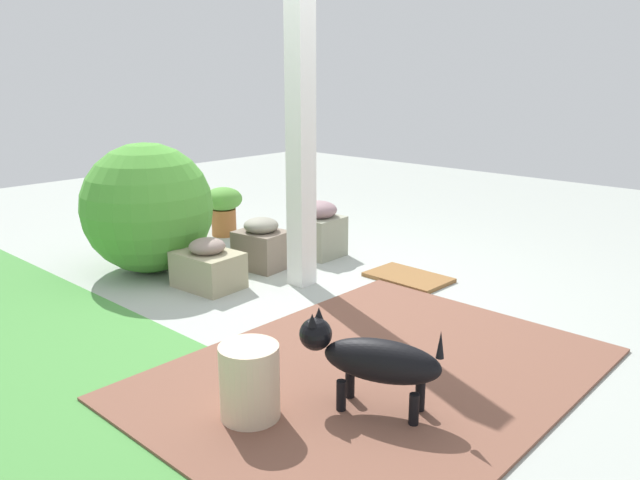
{
  "coord_description": "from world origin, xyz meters",
  "views": [
    {
      "loc": [
        -2.89,
        3.0,
        1.55
      ],
      "look_at": [
        -0.04,
        -0.09,
        0.4
      ],
      "focal_mm": 34.99,
      "sensor_mm": 36.0,
      "label": 1
    }
  ],
  "objects_px": {
    "porch_pillar": "(301,117)",
    "ceramic_urn": "(250,383)",
    "dog": "(371,358)",
    "doormat": "(408,277)",
    "stone_planter_nearest": "(318,229)",
    "stone_planter_near": "(262,245)",
    "stone_planter_mid": "(208,266)",
    "terracotta_pot_broad": "(223,206)",
    "round_shrub": "(148,208)"
  },
  "relations": [
    {
      "from": "dog",
      "to": "round_shrub",
      "type": "bearing_deg",
      "value": -10.96
    },
    {
      "from": "round_shrub",
      "to": "porch_pillar",
      "type": "bearing_deg",
      "value": -152.33
    },
    {
      "from": "porch_pillar",
      "to": "round_shrub",
      "type": "relative_size",
      "value": 2.41
    },
    {
      "from": "stone_planter_mid",
      "to": "doormat",
      "type": "bearing_deg",
      "value": -130.61
    },
    {
      "from": "porch_pillar",
      "to": "stone_planter_nearest",
      "type": "height_order",
      "value": "porch_pillar"
    },
    {
      "from": "porch_pillar",
      "to": "stone_planter_near",
      "type": "relative_size",
      "value": 5.82
    },
    {
      "from": "porch_pillar",
      "to": "dog",
      "type": "distance_m",
      "value": 2.1
    },
    {
      "from": "round_shrub",
      "to": "terracotta_pot_broad",
      "type": "height_order",
      "value": "round_shrub"
    },
    {
      "from": "ceramic_urn",
      "to": "doormat",
      "type": "bearing_deg",
      "value": -73.9
    },
    {
      "from": "stone_planter_near",
      "to": "doormat",
      "type": "height_order",
      "value": "stone_planter_near"
    },
    {
      "from": "stone_planter_nearest",
      "to": "terracotta_pot_broad",
      "type": "distance_m",
      "value": 1.14
    },
    {
      "from": "stone_planter_near",
      "to": "stone_planter_nearest",
      "type": "bearing_deg",
      "value": -99.11
    },
    {
      "from": "stone_planter_mid",
      "to": "terracotta_pot_broad",
      "type": "distance_m",
      "value": 1.52
    },
    {
      "from": "stone_planter_mid",
      "to": "round_shrub",
      "type": "xyz_separation_m",
      "value": [
        0.66,
        0.06,
        0.35
      ]
    },
    {
      "from": "stone_planter_mid",
      "to": "round_shrub",
      "type": "distance_m",
      "value": 0.75
    },
    {
      "from": "stone_planter_near",
      "to": "dog",
      "type": "bearing_deg",
      "value": 150.33
    },
    {
      "from": "porch_pillar",
      "to": "stone_planter_nearest",
      "type": "xyz_separation_m",
      "value": [
        0.42,
        -0.63,
        -1.0
      ]
    },
    {
      "from": "dog",
      "to": "ceramic_urn",
      "type": "xyz_separation_m",
      "value": [
        0.36,
        0.43,
        -0.09
      ]
    },
    {
      "from": "porch_pillar",
      "to": "terracotta_pot_broad",
      "type": "height_order",
      "value": "porch_pillar"
    },
    {
      "from": "doormat",
      "to": "stone_planter_mid",
      "type": "bearing_deg",
      "value": 49.39
    },
    {
      "from": "stone_planter_mid",
      "to": "doormat",
      "type": "height_order",
      "value": "stone_planter_mid"
    },
    {
      "from": "round_shrub",
      "to": "doormat",
      "type": "bearing_deg",
      "value": -143.76
    },
    {
      "from": "round_shrub",
      "to": "stone_planter_mid",
      "type": "bearing_deg",
      "value": -174.86
    },
    {
      "from": "stone_planter_near",
      "to": "doormat",
      "type": "xyz_separation_m",
      "value": [
        -1.05,
        -0.56,
        -0.18
      ]
    },
    {
      "from": "porch_pillar",
      "to": "dog",
      "type": "bearing_deg",
      "value": 144.16
    },
    {
      "from": "dog",
      "to": "ceramic_urn",
      "type": "height_order",
      "value": "dog"
    },
    {
      "from": "terracotta_pot_broad",
      "to": "round_shrub",
      "type": "bearing_deg",
      "value": 111.97
    },
    {
      "from": "stone_planter_nearest",
      "to": "terracotta_pot_broad",
      "type": "bearing_deg",
      "value": 5.73
    },
    {
      "from": "stone_planter_mid",
      "to": "ceramic_urn",
      "type": "bearing_deg",
      "value": 148.16
    },
    {
      "from": "terracotta_pot_broad",
      "to": "doormat",
      "type": "xyz_separation_m",
      "value": [
        -2.09,
        -0.11,
        -0.27
      ]
    },
    {
      "from": "porch_pillar",
      "to": "ceramic_urn",
      "type": "xyz_separation_m",
      "value": [
        -1.15,
        1.52,
        -1.05
      ]
    },
    {
      "from": "round_shrub",
      "to": "ceramic_urn",
      "type": "distance_m",
      "value": 2.48
    },
    {
      "from": "stone_planter_nearest",
      "to": "dog",
      "type": "xyz_separation_m",
      "value": [
        -1.94,
        1.72,
        0.04
      ]
    },
    {
      "from": "stone_planter_nearest",
      "to": "doormat",
      "type": "bearing_deg",
      "value": 179.74
    },
    {
      "from": "stone_planter_nearest",
      "to": "porch_pillar",
      "type": "bearing_deg",
      "value": 123.83
    },
    {
      "from": "dog",
      "to": "ceramic_urn",
      "type": "bearing_deg",
      "value": 49.88
    },
    {
      "from": "doormat",
      "to": "stone_planter_near",
      "type": "bearing_deg",
      "value": 28.29
    },
    {
      "from": "stone_planter_nearest",
      "to": "terracotta_pot_broad",
      "type": "relative_size",
      "value": 1.02
    },
    {
      "from": "stone_planter_nearest",
      "to": "stone_planter_near",
      "type": "distance_m",
      "value": 0.58
    },
    {
      "from": "stone_planter_nearest",
      "to": "round_shrub",
      "type": "distance_m",
      "value": 1.43
    },
    {
      "from": "terracotta_pot_broad",
      "to": "dog",
      "type": "xyz_separation_m",
      "value": [
        -3.07,
        1.61,
        -0.01
      ]
    },
    {
      "from": "stone_planter_nearest",
      "to": "round_shrub",
      "type": "bearing_deg",
      "value": 60.25
    },
    {
      "from": "stone_planter_nearest",
      "to": "dog",
      "type": "relative_size",
      "value": 0.71
    },
    {
      "from": "terracotta_pot_broad",
      "to": "stone_planter_near",
      "type": "bearing_deg",
      "value": 156.54
    },
    {
      "from": "stone_planter_mid",
      "to": "ceramic_urn",
      "type": "relative_size",
      "value": 1.37
    },
    {
      "from": "terracotta_pot_broad",
      "to": "doormat",
      "type": "height_order",
      "value": "terracotta_pot_broad"
    },
    {
      "from": "stone_planter_near",
      "to": "stone_planter_mid",
      "type": "distance_m",
      "value": 0.59
    },
    {
      "from": "dog",
      "to": "doormat",
      "type": "bearing_deg",
      "value": -60.31
    },
    {
      "from": "porch_pillar",
      "to": "stone_planter_near",
      "type": "bearing_deg",
      "value": -6.78
    },
    {
      "from": "stone_planter_mid",
      "to": "doormat",
      "type": "xyz_separation_m",
      "value": [
        -0.99,
        -1.15,
        -0.15
      ]
    }
  ]
}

